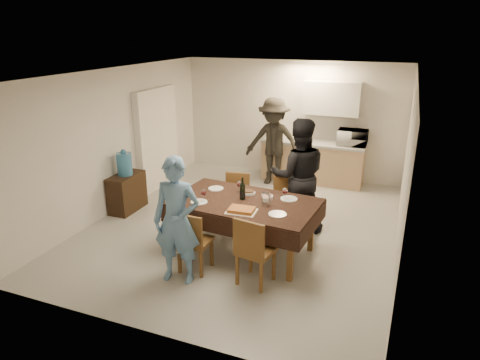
% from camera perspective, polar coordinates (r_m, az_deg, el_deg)
% --- Properties ---
extents(floor, '(5.00, 6.00, 0.02)m').
position_cam_1_polar(floor, '(7.52, 0.56, -6.01)').
color(floor, '#9E9F9A').
rests_on(floor, ground).
extents(ceiling, '(5.00, 6.00, 0.02)m').
position_cam_1_polar(ceiling, '(6.81, 0.63, 14.12)').
color(ceiling, white).
rests_on(ceiling, wall_back).
extents(wall_back, '(5.00, 0.02, 2.60)m').
position_cam_1_polar(wall_back, '(9.84, 6.86, 8.05)').
color(wall_back, silver).
rests_on(wall_back, floor).
extents(wall_front, '(5.00, 0.02, 2.60)m').
position_cam_1_polar(wall_front, '(4.55, -12.99, -6.36)').
color(wall_front, silver).
rests_on(wall_front, floor).
extents(wall_left, '(0.02, 6.00, 2.60)m').
position_cam_1_polar(wall_left, '(8.24, -15.95, 5.17)').
color(wall_left, silver).
rests_on(wall_left, floor).
extents(wall_right, '(0.02, 6.00, 2.60)m').
position_cam_1_polar(wall_right, '(6.64, 21.23, 1.13)').
color(wall_right, silver).
rests_on(wall_right, floor).
extents(stub_partition, '(0.15, 1.40, 2.10)m').
position_cam_1_polar(stub_partition, '(9.21, -10.97, 5.44)').
color(stub_partition, white).
rests_on(stub_partition, floor).
extents(kitchen_base_cabinet, '(2.20, 0.60, 0.86)m').
position_cam_1_polar(kitchen_base_cabinet, '(9.62, 9.61, 2.29)').
color(kitchen_base_cabinet, tan).
rests_on(kitchen_base_cabinet, floor).
extents(kitchen_worktop, '(2.24, 0.64, 0.05)m').
position_cam_1_polar(kitchen_worktop, '(9.50, 9.77, 4.91)').
color(kitchen_worktop, '#9C9C97').
rests_on(kitchen_worktop, kitchen_base_cabinet).
extents(upper_cabinet, '(1.20, 0.34, 0.70)m').
position_cam_1_polar(upper_cabinet, '(9.39, 12.11, 10.61)').
color(upper_cabinet, silver).
rests_on(upper_cabinet, wall_back).
extents(dining_table, '(2.23, 1.42, 0.83)m').
position_cam_1_polar(dining_table, '(6.36, 0.59, -3.12)').
color(dining_table, black).
rests_on(dining_table, floor).
extents(chair_near_left, '(0.42, 0.42, 0.49)m').
position_cam_1_polar(chair_near_left, '(5.94, -6.41, -7.51)').
color(chair_near_left, brown).
rests_on(chair_near_left, floor).
extents(chair_near_right, '(0.51, 0.52, 0.53)m').
position_cam_1_polar(chair_near_right, '(5.59, 1.85, -8.74)').
color(chair_near_right, brown).
rests_on(chair_near_right, floor).
extents(chair_far_left, '(0.48, 0.48, 0.50)m').
position_cam_1_polar(chair_far_left, '(7.17, -0.90, -2.41)').
color(chair_far_left, brown).
rests_on(chair_far_left, floor).
extents(chair_far_right, '(0.55, 0.56, 0.52)m').
position_cam_1_polar(chair_far_right, '(6.89, 6.04, -3.20)').
color(chair_far_right, brown).
rests_on(chair_far_right, floor).
extents(console, '(0.38, 0.76, 0.70)m').
position_cam_1_polar(console, '(8.27, -14.82, -1.62)').
color(console, black).
rests_on(console, floor).
extents(water_jug, '(0.27, 0.27, 0.41)m').
position_cam_1_polar(water_jug, '(8.09, -15.16, 2.06)').
color(water_jug, '#3E89C1').
rests_on(water_jug, console).
extents(wine_bottle, '(0.08, 0.08, 0.34)m').
position_cam_1_polar(wine_bottle, '(6.34, 0.33, -1.15)').
color(wine_bottle, black).
rests_on(wine_bottle, dining_table).
extents(water_pitcher, '(0.13, 0.13, 0.19)m').
position_cam_1_polar(water_pitcher, '(6.16, 3.48, -2.58)').
color(water_pitcher, white).
rests_on(water_pitcher, dining_table).
extents(savoury_tart, '(0.43, 0.34, 0.05)m').
position_cam_1_polar(savoury_tart, '(5.98, 0.20, -4.00)').
color(savoury_tart, '#B27234').
rests_on(savoury_tart, dining_table).
extents(salad_bowl, '(0.17, 0.17, 0.06)m').
position_cam_1_polar(salad_bowl, '(6.40, 3.68, -2.33)').
color(salad_bowl, white).
rests_on(salad_bowl, dining_table).
extents(mushroom_dish, '(0.22, 0.22, 0.04)m').
position_cam_1_polar(mushroom_dish, '(6.60, 1.05, -1.72)').
color(mushroom_dish, white).
rests_on(mushroom_dish, dining_table).
extents(wine_glass_a, '(0.09, 0.09, 0.20)m').
position_cam_1_polar(wine_glass_a, '(6.30, -4.90, -2.05)').
color(wine_glass_a, white).
rests_on(wine_glass_a, dining_table).
extents(wine_glass_b, '(0.09, 0.09, 0.20)m').
position_cam_1_polar(wine_glass_b, '(6.38, 6.02, -1.86)').
color(wine_glass_b, white).
rests_on(wine_glass_b, dining_table).
extents(wine_glass_c, '(0.09, 0.09, 0.19)m').
position_cam_1_polar(wine_glass_c, '(6.64, -0.10, -0.88)').
color(wine_glass_c, white).
rests_on(wine_glass_c, dining_table).
extents(plate_near_left, '(0.25, 0.25, 0.01)m').
position_cam_1_polar(plate_near_left, '(6.32, -5.48, -2.94)').
color(plate_near_left, white).
rests_on(plate_near_left, dining_table).
extents(plate_near_right, '(0.25, 0.25, 0.01)m').
position_cam_1_polar(plate_near_right, '(5.91, 5.02, -4.57)').
color(plate_near_right, white).
rests_on(plate_near_right, dining_table).
extents(plate_far_left, '(0.24, 0.24, 0.01)m').
position_cam_1_polar(plate_far_left, '(6.82, -3.23, -1.14)').
color(plate_far_left, white).
rests_on(plate_far_left, dining_table).
extents(plate_far_right, '(0.25, 0.25, 0.01)m').
position_cam_1_polar(plate_far_right, '(6.44, 6.54, -2.51)').
color(plate_far_right, white).
rests_on(plate_far_right, dining_table).
extents(microwave, '(0.61, 0.41, 0.34)m').
position_cam_1_polar(microwave, '(9.33, 14.78, 5.50)').
color(microwave, silver).
rests_on(microwave, kitchen_worktop).
extents(person_near, '(0.69, 0.51, 1.74)m').
position_cam_1_polar(person_near, '(5.68, -8.42, -5.43)').
color(person_near, '#5C86B5').
rests_on(person_near, floor).
extents(person_far, '(1.12, 0.99, 1.92)m').
position_cam_1_polar(person_far, '(7.09, 7.77, 0.57)').
color(person_far, black).
rests_on(person_far, floor).
extents(person_kitchen, '(1.22, 0.70, 1.89)m').
position_cam_1_polar(person_kitchen, '(9.24, 4.48, 5.10)').
color(person_kitchen, black).
rests_on(person_kitchen, floor).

